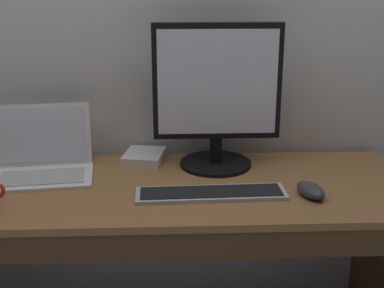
# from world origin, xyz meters

# --- Properties ---
(desk) EXTENTS (1.58, 0.60, 0.75)m
(desk) POSITION_xyz_m (0.00, -0.01, 0.50)
(desk) COLOR olive
(desk) RESTS_ON ground
(laptop_white) EXTENTS (0.36, 0.30, 0.23)m
(laptop_white) POSITION_xyz_m (-0.45, 0.12, 0.81)
(laptop_white) COLOR white
(laptop_white) RESTS_ON desk
(external_monitor) EXTENTS (0.44, 0.26, 0.51)m
(external_monitor) POSITION_xyz_m (0.16, 0.16, 1.01)
(external_monitor) COLOR black
(external_monitor) RESTS_ON desk
(wired_keyboard) EXTENTS (0.47, 0.13, 0.01)m
(wired_keyboard) POSITION_xyz_m (0.12, -0.09, 0.76)
(wired_keyboard) COLOR #BCBCC1
(wired_keyboard) RESTS_ON desk
(computer_mouse) EXTENTS (0.10, 0.14, 0.04)m
(computer_mouse) POSITION_xyz_m (0.43, -0.11, 0.77)
(computer_mouse) COLOR #38383D
(computer_mouse) RESTS_ON desk
(external_drive_box) EXTENTS (0.16, 0.18, 0.03)m
(external_drive_box) POSITION_xyz_m (-0.11, 0.23, 0.77)
(external_drive_box) COLOR silver
(external_drive_box) RESTS_ON desk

